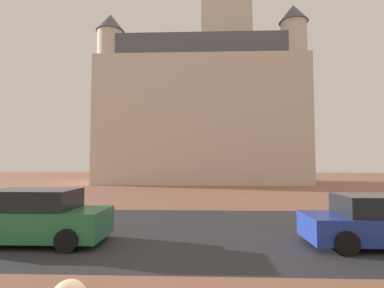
{
  "coord_description": "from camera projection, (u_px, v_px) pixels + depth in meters",
  "views": [
    {
      "loc": [
        0.46,
        -2.6,
        2.46
      ],
      "look_at": [
        -0.11,
        12.01,
        3.33
      ],
      "focal_mm": 28.41,
      "sensor_mm": 36.0,
      "label": 1
    }
  ],
  "objects": [
    {
      "name": "street_asphalt_strip",
      "position": [
        191.0,
        230.0,
        11.0
      ],
      "size": [
        120.0,
        8.97,
        0.0
      ],
      "primitive_type": "cube",
      "color": "#2D2D33",
      "rests_on": "ground_plane"
    },
    {
      "name": "car_blue",
      "position": [
        384.0,
        222.0,
        8.85
      ],
      "size": [
        4.53,
        1.98,
        1.49
      ],
      "color": "#23389E",
      "rests_on": "ground_plane"
    },
    {
      "name": "ground_plane",
      "position": [
        193.0,
        222.0,
        12.44
      ],
      "size": [
        120.0,
        120.0,
        0.0
      ],
      "primitive_type": "plane",
      "color": "#93604C"
    },
    {
      "name": "landmark_building",
      "position": [
        206.0,
        102.0,
        37.03
      ],
      "size": [
        23.83,
        10.31,
        32.06
      ],
      "color": "beige",
      "rests_on": "ground_plane"
    },
    {
      "name": "car_green",
      "position": [
        34.0,
        217.0,
        9.26
      ],
      "size": [
        4.42,
        2.05,
        1.62
      ],
      "color": "#287042",
      "rests_on": "ground_plane"
    }
  ]
}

